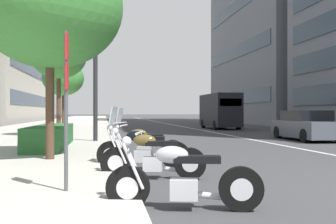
{
  "coord_description": "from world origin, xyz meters",
  "views": [
    {
      "loc": [
        -5.04,
        7.12,
        1.36
      ],
      "look_at": [
        15.53,
        3.73,
        1.35
      ],
      "focal_mm": 41.78,
      "sensor_mm": 36.0,
      "label": 1
    }
  ],
  "objects_px": {
    "motorcycle_second_in_row": "(182,181)",
    "car_following_behind": "(306,126)",
    "motorcycle_under_tarp": "(143,146)",
    "street_tree_by_lamp_post": "(59,56)",
    "parking_sign_by_curb": "(66,91)",
    "motorcycle_mid_row": "(152,158)",
    "delivery_van_ahead": "(220,110)",
    "street_tree_mid_sidewalk": "(63,78)",
    "motorcycle_nearest_camera": "(141,151)",
    "street_tree_near_plaza_corner": "(50,7)",
    "street_lamp_with_banners": "(103,29)"
  },
  "relations": [
    {
      "from": "delivery_van_ahead",
      "to": "street_tree_by_lamp_post",
      "type": "distance_m",
      "value": 15.25
    },
    {
      "from": "motorcycle_under_tarp",
      "to": "parking_sign_by_curb",
      "type": "distance_m",
      "value": 4.73
    },
    {
      "from": "street_tree_by_lamp_post",
      "to": "motorcycle_under_tarp",
      "type": "bearing_deg",
      "value": -161.64
    },
    {
      "from": "motorcycle_mid_row",
      "to": "car_following_behind",
      "type": "height_order",
      "value": "car_following_behind"
    },
    {
      "from": "motorcycle_second_in_row",
      "to": "motorcycle_mid_row",
      "type": "xyz_separation_m",
      "value": [
        2.55,
        0.11,
        0.01
      ]
    },
    {
      "from": "motorcycle_second_in_row",
      "to": "car_following_behind",
      "type": "distance_m",
      "value": 14.75
    },
    {
      "from": "motorcycle_nearest_camera",
      "to": "motorcycle_mid_row",
      "type": "bearing_deg",
      "value": 110.69
    },
    {
      "from": "car_following_behind",
      "to": "street_tree_mid_sidewalk",
      "type": "distance_m",
      "value": 16.86
    },
    {
      "from": "motorcycle_mid_row",
      "to": "street_lamp_with_banners",
      "type": "bearing_deg",
      "value": -68.8
    },
    {
      "from": "car_following_behind",
      "to": "parking_sign_by_curb",
      "type": "height_order",
      "value": "parking_sign_by_curb"
    },
    {
      "from": "motorcycle_under_tarp",
      "to": "street_tree_mid_sidewalk",
      "type": "bearing_deg",
      "value": -59.69
    },
    {
      "from": "motorcycle_second_in_row",
      "to": "street_lamp_with_banners",
      "type": "xyz_separation_m",
      "value": [
        11.23,
        1.11,
        4.42
      ]
    },
    {
      "from": "motorcycle_mid_row",
      "to": "street_lamp_with_banners",
      "type": "height_order",
      "value": "street_lamp_with_banners"
    },
    {
      "from": "street_tree_by_lamp_post",
      "to": "motorcycle_nearest_camera",
      "type": "bearing_deg",
      "value": -164.37
    },
    {
      "from": "delivery_van_ahead",
      "to": "street_tree_near_plaza_corner",
      "type": "bearing_deg",
      "value": 151.98
    },
    {
      "from": "motorcycle_nearest_camera",
      "to": "street_tree_mid_sidewalk",
      "type": "distance_m",
      "value": 19.82
    },
    {
      "from": "car_following_behind",
      "to": "street_tree_near_plaza_corner",
      "type": "height_order",
      "value": "street_tree_near_plaza_corner"
    },
    {
      "from": "delivery_van_ahead",
      "to": "motorcycle_mid_row",
      "type": "bearing_deg",
      "value": 159.8
    },
    {
      "from": "motorcycle_under_tarp",
      "to": "car_following_behind",
      "type": "distance_m",
      "value": 10.99
    },
    {
      "from": "delivery_van_ahead",
      "to": "parking_sign_by_curb",
      "type": "height_order",
      "value": "delivery_van_ahead"
    },
    {
      "from": "parking_sign_by_curb",
      "to": "street_tree_mid_sidewalk",
      "type": "xyz_separation_m",
      "value": [
        22.22,
        2.26,
        2.04
      ]
    },
    {
      "from": "motorcycle_under_tarp",
      "to": "delivery_van_ahead",
      "type": "height_order",
      "value": "delivery_van_ahead"
    },
    {
      "from": "street_lamp_with_banners",
      "to": "street_tree_by_lamp_post",
      "type": "relative_size",
      "value": 1.49
    },
    {
      "from": "street_tree_mid_sidewalk",
      "to": "street_tree_near_plaza_corner",
      "type": "bearing_deg",
      "value": -175.36
    },
    {
      "from": "motorcycle_under_tarp",
      "to": "street_tree_near_plaza_corner",
      "type": "relative_size",
      "value": 0.37
    },
    {
      "from": "motorcycle_mid_row",
      "to": "motorcycle_second_in_row",
      "type": "bearing_deg",
      "value": 107.14
    },
    {
      "from": "motorcycle_second_in_row",
      "to": "car_following_behind",
      "type": "height_order",
      "value": "car_following_behind"
    },
    {
      "from": "motorcycle_under_tarp",
      "to": "street_tree_by_lamp_post",
      "type": "height_order",
      "value": "street_tree_by_lamp_post"
    },
    {
      "from": "motorcycle_nearest_camera",
      "to": "street_tree_by_lamp_post",
      "type": "bearing_deg",
      "value": -57.28
    },
    {
      "from": "car_following_behind",
      "to": "street_lamp_with_banners",
      "type": "relative_size",
      "value": 0.56
    },
    {
      "from": "motorcycle_under_tarp",
      "to": "parking_sign_by_curb",
      "type": "height_order",
      "value": "parking_sign_by_curb"
    },
    {
      "from": "motorcycle_mid_row",
      "to": "car_following_behind",
      "type": "distance_m",
      "value": 12.83
    },
    {
      "from": "motorcycle_second_in_row",
      "to": "street_tree_by_lamp_post",
      "type": "bearing_deg",
      "value": -64.51
    },
    {
      "from": "street_tree_by_lamp_post",
      "to": "street_tree_mid_sidewalk",
      "type": "height_order",
      "value": "street_tree_by_lamp_post"
    },
    {
      "from": "motorcycle_second_in_row",
      "to": "car_following_behind",
      "type": "bearing_deg",
      "value": -112.11
    },
    {
      "from": "car_following_behind",
      "to": "street_tree_near_plaza_corner",
      "type": "relative_size",
      "value": 0.8
    },
    {
      "from": "street_tree_by_lamp_post",
      "to": "street_tree_mid_sidewalk",
      "type": "relative_size",
      "value": 1.09
    },
    {
      "from": "street_tree_near_plaza_corner",
      "to": "street_tree_by_lamp_post",
      "type": "bearing_deg",
      "value": 5.06
    },
    {
      "from": "delivery_van_ahead",
      "to": "street_tree_by_lamp_post",
      "type": "relative_size",
      "value": 1.04
    },
    {
      "from": "motorcycle_under_tarp",
      "to": "delivery_van_ahead",
      "type": "relative_size",
      "value": 0.38
    },
    {
      "from": "motorcycle_nearest_camera",
      "to": "delivery_van_ahead",
      "type": "height_order",
      "value": "delivery_van_ahead"
    },
    {
      "from": "motorcycle_under_tarp",
      "to": "street_tree_by_lamp_post",
      "type": "bearing_deg",
      "value": -53.47
    },
    {
      "from": "motorcycle_under_tarp",
      "to": "street_tree_mid_sidewalk",
      "type": "xyz_separation_m",
      "value": [
        17.95,
        3.86,
        3.28
      ]
    },
    {
      "from": "street_tree_by_lamp_post",
      "to": "street_tree_mid_sidewalk",
      "type": "distance_m",
      "value": 8.11
    },
    {
      "from": "delivery_van_ahead",
      "to": "parking_sign_by_curb",
      "type": "relative_size",
      "value": 2.24
    },
    {
      "from": "parking_sign_by_curb",
      "to": "car_following_behind",
      "type": "bearing_deg",
      "value": -42.14
    },
    {
      "from": "delivery_van_ahead",
      "to": "street_lamp_with_banners",
      "type": "height_order",
      "value": "street_lamp_with_banners"
    },
    {
      "from": "motorcycle_nearest_camera",
      "to": "street_tree_near_plaza_corner",
      "type": "relative_size",
      "value": 0.39
    },
    {
      "from": "delivery_van_ahead",
      "to": "parking_sign_by_curb",
      "type": "bearing_deg",
      "value": 157.93
    },
    {
      "from": "motorcycle_second_in_row",
      "to": "motorcycle_mid_row",
      "type": "distance_m",
      "value": 2.55
    }
  ]
}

